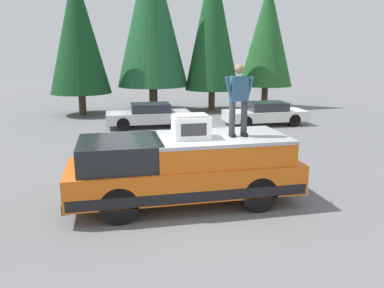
{
  "coord_description": "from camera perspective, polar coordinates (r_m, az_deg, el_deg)",
  "views": [
    {
      "loc": [
        -8.29,
        1.73,
        3.61
      ],
      "look_at": [
        0.9,
        -0.24,
        1.35
      ],
      "focal_mm": 35.82,
      "sensor_mm": 36.0,
      "label": 1
    }
  ],
  "objects": [
    {
      "name": "ground_plane",
      "position": [
        9.21,
        -0.28,
        -9.57
      ],
      "size": [
        90.0,
        90.0,
        0.0
      ],
      "primitive_type": "plane",
      "color": "slate"
    },
    {
      "name": "pickup_truck",
      "position": [
        9.27,
        -1.13,
        -3.66
      ],
      "size": [
        2.01,
        5.54,
        1.65
      ],
      "color": "orange",
      "rests_on": "ground"
    },
    {
      "name": "compressor_unit",
      "position": [
        8.92,
        -0.16,
        2.63
      ],
      "size": [
        0.65,
        0.84,
        0.56
      ],
      "color": "silver",
      "rests_on": "pickup_truck"
    },
    {
      "name": "person_on_truck_bed",
      "position": [
        9.11,
        6.97,
        6.74
      ],
      "size": [
        0.29,
        0.72,
        1.69
      ],
      "color": "#333338",
      "rests_on": "pickup_truck"
    },
    {
      "name": "parked_car_white",
      "position": [
        19.84,
        10.85,
        4.49
      ],
      "size": [
        1.64,
        4.1,
        1.16
      ],
      "color": "white",
      "rests_on": "ground"
    },
    {
      "name": "parked_car_silver",
      "position": [
        19.08,
        -6.44,
        4.29
      ],
      "size": [
        1.64,
        4.1,
        1.16
      ],
      "color": "silver",
      "rests_on": "ground"
    },
    {
      "name": "conifer_far_left",
      "position": [
        26.26,
        11.14,
        15.75
      ],
      "size": [
        3.46,
        3.46,
        8.09
      ],
      "color": "#4C3826",
      "rests_on": "ground"
    },
    {
      "name": "conifer_left",
      "position": [
        24.48,
        3.08,
        17.48
      ],
      "size": [
        3.37,
        3.37,
        9.34
      ],
      "color": "#4C3826",
      "rests_on": "ground"
    },
    {
      "name": "conifer_center_left",
      "position": [
        24.31,
        -6.07,
        18.85
      ],
      "size": [
        4.34,
        4.34,
        10.28
      ],
      "color": "#4C3826",
      "rests_on": "ground"
    },
    {
      "name": "conifer_center_right",
      "position": [
        23.48,
        -16.67,
        15.7
      ],
      "size": [
        3.48,
        3.48,
        8.21
      ],
      "color": "#4C3826",
      "rests_on": "ground"
    }
  ]
}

